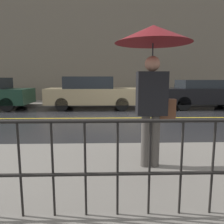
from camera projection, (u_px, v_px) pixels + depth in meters
name	position (u px, v px, depth m)	size (l,w,h in m)	color
ground_plane	(129.00, 118.00, 8.31)	(80.00, 80.00, 0.00)	#262628
sidewalk_near	(165.00, 173.00, 3.34)	(28.00, 2.71, 0.13)	slate
sidewalk_far	(121.00, 103.00, 12.95)	(28.00, 2.08, 0.13)	slate
lane_marking	(129.00, 118.00, 8.31)	(25.20, 0.12, 0.01)	gold
building_storefront	(120.00, 52.00, 13.67)	(28.00, 0.30, 6.23)	#706656
railing_foreground	(198.00, 156.00, 2.15)	(12.00, 0.04, 0.98)	black
pedestrian	(153.00, 55.00, 3.19)	(1.12, 1.12, 2.12)	#4C4742
car_tan	(92.00, 93.00, 10.79)	(4.49, 1.76, 1.58)	tan
car_black	(204.00, 93.00, 10.97)	(4.23, 1.80, 1.42)	black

